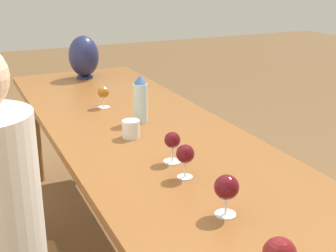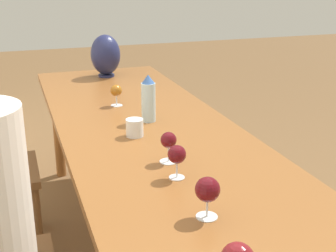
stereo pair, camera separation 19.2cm
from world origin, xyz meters
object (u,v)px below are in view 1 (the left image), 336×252
(water_bottle, at_px, (140,99))
(water_tumbler, at_px, (131,129))
(wine_glass_2, at_px, (185,155))
(wine_glass_3, at_px, (172,141))
(wine_glass_4, at_px, (227,188))
(vase, at_px, (84,56))
(wine_glass_0, at_px, (103,93))

(water_bottle, bearing_deg, water_tumbler, 147.62)
(wine_glass_2, distance_m, wine_glass_3, 0.15)
(water_tumbler, height_order, wine_glass_4, wine_glass_4)
(vase, relative_size, wine_glass_3, 2.33)
(water_tumbler, distance_m, vase, 1.23)
(water_tumbler, distance_m, wine_glass_0, 0.50)
(vase, bearing_deg, wine_glass_2, 176.93)
(wine_glass_0, relative_size, wine_glass_4, 0.89)
(water_tumbler, bearing_deg, vase, -5.68)
(vase, xyz_separation_m, wine_glass_3, (-1.54, 0.07, -0.06))
(wine_glass_0, xyz_separation_m, wine_glass_4, (-1.25, 0.01, 0.01))
(water_bottle, relative_size, vase, 0.81)
(water_bottle, height_order, wine_glass_0, water_bottle)
(wine_glass_0, xyz_separation_m, wine_glass_3, (-0.82, -0.02, 0.00))
(wine_glass_3, bearing_deg, wine_glass_0, 1.38)
(water_bottle, relative_size, wine_glass_2, 1.86)
(water_tumbler, distance_m, wine_glass_2, 0.47)
(water_bottle, height_order, wine_glass_2, water_bottle)
(water_bottle, xyz_separation_m, wine_glass_0, (0.31, 0.09, -0.03))
(water_tumbler, height_order, wine_glass_0, wine_glass_0)
(wine_glass_2, bearing_deg, wine_glass_4, 178.51)
(wine_glass_0, distance_m, wine_glass_2, 0.96)
(wine_glass_2, xyz_separation_m, wine_glass_3, (0.15, -0.02, -0.00))
(wine_glass_0, bearing_deg, wine_glass_2, -179.93)
(wine_glass_2, relative_size, wine_glass_4, 0.95)
(wine_glass_3, bearing_deg, vase, -2.67)
(wine_glass_4, bearing_deg, wine_glass_2, -1.49)
(water_tumbler, relative_size, wine_glass_2, 0.63)
(wine_glass_3, bearing_deg, wine_glass_4, 176.56)
(wine_glass_2, bearing_deg, wine_glass_3, -7.28)
(water_tumbler, xyz_separation_m, wine_glass_2, (-0.47, -0.03, 0.05))
(water_tumbler, xyz_separation_m, wine_glass_4, (-0.76, -0.02, 0.05))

